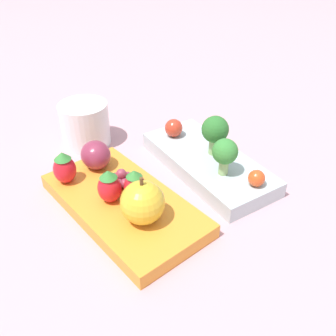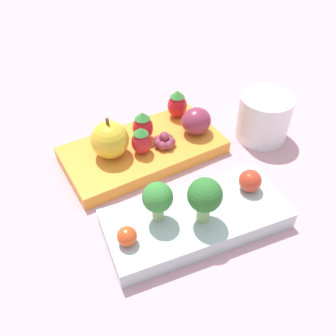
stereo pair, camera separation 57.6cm
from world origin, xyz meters
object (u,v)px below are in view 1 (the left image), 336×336
object	(u,v)px
strawberry_1	(135,185)
drinking_cup	(85,124)
broccoli_floret_1	(225,153)
bento_box_savoury	(208,163)
broccoli_floret_0	(215,131)
cherry_tomato_0	(174,128)
bento_box_fruit	(123,203)
strawberry_0	(109,186)
cherry_tomato_1	(256,178)
grape_cluster	(122,179)
plum	(96,155)
apple	(143,202)
strawberry_2	(64,168)

from	to	relation	value
strawberry_1	drinking_cup	bearing A→B (deg)	174.88
broccoli_floret_1	strawberry_1	world-z (taller)	broccoli_floret_1
bento_box_savoury	broccoli_floret_1	bearing A→B (deg)	-13.28
broccoli_floret_0	drinking_cup	size ratio (longest dim) A/B	0.77
cherry_tomato_0	drinking_cup	xyz separation A→B (m)	(-0.09, -0.11, -0.00)
bento_box_fruit	cherry_tomato_0	world-z (taller)	cherry_tomato_0
cherry_tomato_0	broccoli_floret_0	bearing A→B (deg)	14.23
bento_box_savoury	strawberry_0	distance (m)	0.16
bento_box_savoury	cherry_tomato_0	xyz separation A→B (m)	(-0.08, -0.01, 0.03)
cherry_tomato_0	cherry_tomato_1	world-z (taller)	cherry_tomato_0
grape_cluster	drinking_cup	bearing A→B (deg)	173.53
cherry_tomato_0	cherry_tomato_1	size ratio (longest dim) A/B	1.26
plum	cherry_tomato_0	bearing A→B (deg)	91.85
broccoli_floret_1	strawberry_0	world-z (taller)	broccoli_floret_1
cherry_tomato_1	plum	size ratio (longest dim) A/B	0.50
bento_box_fruit	cherry_tomato_0	distance (m)	0.16
cherry_tomato_0	grape_cluster	bearing A→B (deg)	-64.55
cherry_tomato_1	grape_cluster	distance (m)	0.17
cherry_tomato_0	grape_cluster	distance (m)	0.14
broccoli_floret_0	grape_cluster	xyz separation A→B (m)	(-0.01, -0.14, -0.03)
cherry_tomato_1	strawberry_1	xyz separation A→B (m)	(-0.07, -0.14, 0.00)
bento_box_savoury	apple	size ratio (longest dim) A/B	3.60
strawberry_2	broccoli_floret_1	bearing A→B (deg)	58.94
cherry_tomato_0	strawberry_1	size ratio (longest dim) A/B	0.66
grape_cluster	drinking_cup	xyz separation A→B (m)	(-0.15, 0.02, 0.01)
broccoli_floret_1	strawberry_0	distance (m)	0.15
strawberry_1	bento_box_fruit	bearing A→B (deg)	-124.56
bento_box_fruit	strawberry_0	size ratio (longest dim) A/B	5.23
strawberry_2	plum	distance (m)	0.05
bento_box_savoury	drinking_cup	distance (m)	0.20
broccoli_floret_1	cherry_tomato_0	world-z (taller)	broccoli_floret_1
bento_box_fruit	strawberry_1	xyz separation A→B (m)	(0.01, 0.01, 0.03)
bento_box_savoury	cherry_tomato_0	size ratio (longest dim) A/B	7.82
broccoli_floret_0	drinking_cup	distance (m)	0.21
broccoli_floret_1	grape_cluster	bearing A→B (deg)	-116.73
bento_box_savoury	broccoli_floret_0	world-z (taller)	broccoli_floret_0
broccoli_floret_0	plum	size ratio (longest dim) A/B	1.35
apple	strawberry_2	xyz separation A→B (m)	(-0.12, -0.05, -0.00)
cherry_tomato_1	strawberry_1	distance (m)	0.15
strawberry_0	plum	size ratio (longest dim) A/B	1.02
bento_box_fruit	apple	world-z (taller)	apple
strawberry_0	cherry_tomato_1	bearing A→B (deg)	63.45
broccoli_floret_1	plum	world-z (taller)	broccoli_floret_1
cherry_tomato_0	plum	bearing A→B (deg)	-88.15
broccoli_floret_1	strawberry_0	size ratio (longest dim) A/B	1.16
bento_box_fruit	plum	world-z (taller)	plum
cherry_tomato_0	broccoli_floret_1	bearing A→B (deg)	-1.40
bento_box_fruit	cherry_tomato_1	distance (m)	0.17
grape_cluster	drinking_cup	world-z (taller)	drinking_cup
cherry_tomato_0	strawberry_2	size ratio (longest dim) A/B	0.61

